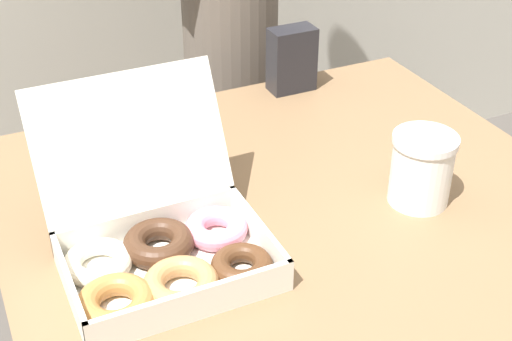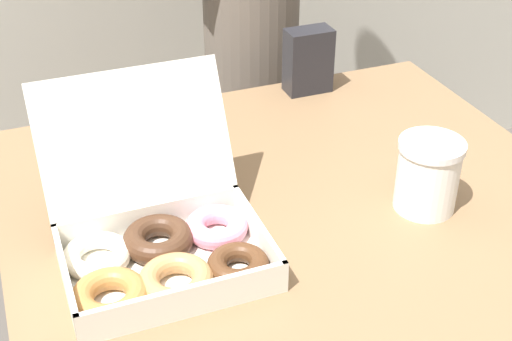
% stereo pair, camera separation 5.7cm
% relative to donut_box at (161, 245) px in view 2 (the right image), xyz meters
% --- Properties ---
extents(donut_box, '(0.32, 0.33, 0.24)m').
position_rel_donut_box_xyz_m(donut_box, '(0.00, 0.00, 0.00)').
color(donut_box, white).
rests_on(donut_box, table).
extents(coffee_cup, '(0.11, 0.11, 0.12)m').
position_rel_donut_box_xyz_m(coffee_cup, '(0.44, -0.01, 0.03)').
color(coffee_cup, white).
rests_on(coffee_cup, table).
extents(napkin_holder, '(0.10, 0.05, 0.14)m').
position_rel_donut_box_xyz_m(napkin_holder, '(0.44, 0.45, 0.03)').
color(napkin_holder, '#232328').
rests_on(napkin_holder, table).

